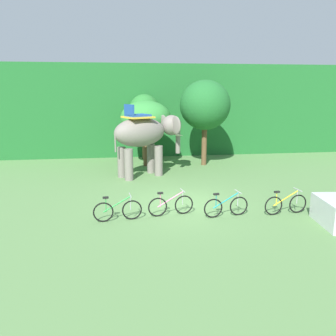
{
  "coord_description": "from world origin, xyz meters",
  "views": [
    {
      "loc": [
        -2.45,
        -13.16,
        4.49
      ],
      "look_at": [
        -0.49,
        1.0,
        1.3
      ],
      "focal_mm": 37.52,
      "sensor_mm": 36.0,
      "label": 1
    }
  ],
  "objects_px": {
    "bike_pink": "(171,205)",
    "bike_yellow": "(286,204)",
    "elephant": "(146,135)",
    "tree_left": "(146,118)",
    "bike_green": "(118,210)",
    "bike_teal": "(226,206)",
    "tree_center_left": "(205,105)",
    "tree_far_left": "(144,112)"
  },
  "relations": [
    {
      "from": "bike_pink",
      "to": "bike_yellow",
      "type": "distance_m",
      "value": 4.24
    },
    {
      "from": "elephant",
      "to": "tree_left",
      "type": "bearing_deg",
      "value": 85.19
    },
    {
      "from": "elephant",
      "to": "bike_yellow",
      "type": "distance_m",
      "value": 8.35
    },
    {
      "from": "bike_green",
      "to": "tree_left",
      "type": "bearing_deg",
      "value": 79.36
    },
    {
      "from": "tree_left",
      "to": "bike_teal",
      "type": "xyz_separation_m",
      "value": [
        2.17,
        -9.18,
        -2.47
      ]
    },
    {
      "from": "bike_pink",
      "to": "tree_left",
      "type": "bearing_deg",
      "value": 91.43
    },
    {
      "from": "tree_center_left",
      "to": "bike_teal",
      "type": "height_order",
      "value": "tree_center_left"
    },
    {
      "from": "tree_left",
      "to": "bike_yellow",
      "type": "relative_size",
      "value": 2.28
    },
    {
      "from": "bike_green",
      "to": "bike_teal",
      "type": "xyz_separation_m",
      "value": [
        3.88,
        -0.11,
        0.0
      ]
    },
    {
      "from": "tree_center_left",
      "to": "bike_yellow",
      "type": "height_order",
      "value": "tree_center_left"
    },
    {
      "from": "bike_pink",
      "to": "bike_teal",
      "type": "height_order",
      "value": "same"
    },
    {
      "from": "tree_center_left",
      "to": "bike_yellow",
      "type": "bearing_deg",
      "value": -84.08
    },
    {
      "from": "bike_green",
      "to": "bike_pink",
      "type": "relative_size",
      "value": 1.0
    },
    {
      "from": "tree_center_left",
      "to": "elephant",
      "type": "relative_size",
      "value": 1.23
    },
    {
      "from": "bike_green",
      "to": "bike_pink",
      "type": "xyz_separation_m",
      "value": [
        1.92,
        0.3,
        0.0
      ]
    },
    {
      "from": "tree_left",
      "to": "elephant",
      "type": "bearing_deg",
      "value": -94.81
    },
    {
      "from": "tree_left",
      "to": "elephant",
      "type": "distance_m",
      "value": 2.61
    },
    {
      "from": "elephant",
      "to": "bike_green",
      "type": "xyz_separation_m",
      "value": [
        -1.49,
        -6.54,
        -1.82
      ]
    },
    {
      "from": "tree_left",
      "to": "bike_yellow",
      "type": "bearing_deg",
      "value": -64.31
    },
    {
      "from": "bike_green",
      "to": "bike_pink",
      "type": "distance_m",
      "value": 1.94
    },
    {
      "from": "bike_green",
      "to": "tree_far_left",
      "type": "bearing_deg",
      "value": 81.03
    },
    {
      "from": "tree_center_left",
      "to": "bike_green",
      "type": "height_order",
      "value": "tree_center_left"
    },
    {
      "from": "bike_pink",
      "to": "bike_green",
      "type": "bearing_deg",
      "value": -171.23
    },
    {
      "from": "tree_center_left",
      "to": "bike_teal",
      "type": "xyz_separation_m",
      "value": [
        -1.33,
        -8.91,
        -3.2
      ]
    },
    {
      "from": "tree_left",
      "to": "elephant",
      "type": "xyz_separation_m",
      "value": [
        -0.21,
        -2.52,
        -0.65
      ]
    },
    {
      "from": "elephant",
      "to": "tree_far_left",
      "type": "bearing_deg",
      "value": 86.46
    },
    {
      "from": "bike_yellow",
      "to": "tree_center_left",
      "type": "bearing_deg",
      "value": 95.92
    },
    {
      "from": "tree_left",
      "to": "bike_pink",
      "type": "bearing_deg",
      "value": -88.57
    },
    {
      "from": "elephant",
      "to": "bike_green",
      "type": "relative_size",
      "value": 2.42
    },
    {
      "from": "tree_left",
      "to": "tree_far_left",
      "type": "height_order",
      "value": "tree_far_left"
    },
    {
      "from": "tree_left",
      "to": "tree_center_left",
      "type": "height_order",
      "value": "tree_center_left"
    },
    {
      "from": "elephant",
      "to": "bike_pink",
      "type": "relative_size",
      "value": 2.43
    },
    {
      "from": "tree_far_left",
      "to": "bike_green",
      "type": "xyz_separation_m",
      "value": [
        -1.79,
        -11.31,
        -2.7
      ]
    },
    {
      "from": "elephant",
      "to": "bike_yellow",
      "type": "bearing_deg",
      "value": -55.26
    },
    {
      "from": "tree_left",
      "to": "bike_green",
      "type": "relative_size",
      "value": 2.28
    },
    {
      "from": "tree_center_left",
      "to": "tree_far_left",
      "type": "bearing_deg",
      "value": 143.7
    },
    {
      "from": "bike_green",
      "to": "bike_yellow",
      "type": "relative_size",
      "value": 1.0
    },
    {
      "from": "elephant",
      "to": "bike_pink",
      "type": "bearing_deg",
      "value": -86.06
    },
    {
      "from": "tree_center_left",
      "to": "bike_pink",
      "type": "height_order",
      "value": "tree_center_left"
    },
    {
      "from": "tree_center_left",
      "to": "bike_pink",
      "type": "relative_size",
      "value": 2.99
    },
    {
      "from": "bike_teal",
      "to": "bike_yellow",
      "type": "relative_size",
      "value": 1.0
    },
    {
      "from": "tree_far_left",
      "to": "tree_center_left",
      "type": "relative_size",
      "value": 0.83
    }
  ]
}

